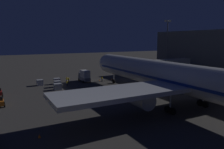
{
  "coord_description": "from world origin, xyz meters",
  "views": [
    {
      "loc": [
        30.37,
        39.11,
        12.84
      ],
      "look_at": [
        3.0,
        -11.86,
        3.5
      ],
      "focal_mm": 34.73,
      "sensor_mm": 36.0,
      "label": 1
    }
  ],
  "objects_px": {
    "apron_floodlight_mast": "(167,44)",
    "pushback_tug": "(0,103)",
    "jet_bridge": "(157,64)",
    "ground_crew_under_port_wing": "(68,80)",
    "traffic_cone_nose_starboard": "(99,80)",
    "baggage_container_spare": "(57,81)",
    "baggage_container_mid_row": "(57,84)",
    "baggage_container_near_belt": "(40,83)",
    "ground_crew_marshaller_fwd": "(67,79)",
    "baggage_container_far_row": "(58,87)",
    "ground_crew_near_nose_gear": "(102,78)",
    "traffic_cone_wingtip_svc_side": "(39,136)",
    "ground_crew_by_belt_loader": "(67,83)",
    "traffic_cone_nose_port": "(112,79)",
    "airliner_at_gate": "(185,80)",
    "cargo_truck_aft": "(84,76)"
  },
  "relations": [
    {
      "from": "baggage_container_spare",
      "to": "ground_crew_marshaller_fwd",
      "type": "distance_m",
      "value": 3.46
    },
    {
      "from": "apron_floodlight_mast",
      "to": "ground_crew_near_nose_gear",
      "type": "distance_m",
      "value": 29.45
    },
    {
      "from": "baggage_container_mid_row",
      "to": "baggage_container_near_belt",
      "type": "bearing_deg",
      "value": -47.68
    },
    {
      "from": "jet_bridge",
      "to": "ground_crew_by_belt_loader",
      "type": "bearing_deg",
      "value": -19.34
    },
    {
      "from": "apron_floodlight_mast",
      "to": "ground_crew_under_port_wing",
      "type": "relative_size",
      "value": 11.07
    },
    {
      "from": "baggage_container_near_belt",
      "to": "ground_crew_marshaller_fwd",
      "type": "relative_size",
      "value": 0.99
    },
    {
      "from": "baggage_container_far_row",
      "to": "jet_bridge",
      "type": "bearing_deg",
      "value": 168.91
    },
    {
      "from": "pushback_tug",
      "to": "ground_crew_by_belt_loader",
      "type": "distance_m",
      "value": 21.09
    },
    {
      "from": "apron_floodlight_mast",
      "to": "baggage_container_spare",
      "type": "xyz_separation_m",
      "value": [
        40.64,
        -1.34,
        -10.55
      ]
    },
    {
      "from": "jet_bridge",
      "to": "ground_crew_by_belt_loader",
      "type": "xyz_separation_m",
      "value": [
        24.8,
        -8.71,
        -4.73
      ]
    },
    {
      "from": "jet_bridge",
      "to": "apron_floodlight_mast",
      "type": "height_order",
      "value": "apron_floodlight_mast"
    },
    {
      "from": "ground_crew_under_port_wing",
      "to": "traffic_cone_nose_starboard",
      "type": "bearing_deg",
      "value": 173.46
    },
    {
      "from": "cargo_truck_aft",
      "to": "apron_floodlight_mast",
      "type": "bearing_deg",
      "value": 178.59
    },
    {
      "from": "traffic_cone_nose_starboard",
      "to": "baggage_container_mid_row",
      "type": "bearing_deg",
      "value": 10.4
    },
    {
      "from": "apron_floodlight_mast",
      "to": "traffic_cone_nose_starboard",
      "type": "bearing_deg",
      "value": 0.57
    },
    {
      "from": "baggage_container_mid_row",
      "to": "traffic_cone_nose_starboard",
      "type": "distance_m",
      "value": 14.1
    },
    {
      "from": "apron_floodlight_mast",
      "to": "baggage_container_mid_row",
      "type": "distance_m",
      "value": 42.97
    },
    {
      "from": "cargo_truck_aft",
      "to": "ground_crew_under_port_wing",
      "type": "bearing_deg",
      "value": -0.36
    },
    {
      "from": "airliner_at_gate",
      "to": "baggage_container_mid_row",
      "type": "bearing_deg",
      "value": -62.0
    },
    {
      "from": "baggage_container_mid_row",
      "to": "ground_crew_marshaller_fwd",
      "type": "height_order",
      "value": "ground_crew_marshaller_fwd"
    },
    {
      "from": "baggage_container_far_row",
      "to": "traffic_cone_nose_starboard",
      "type": "relative_size",
      "value": 3.41
    },
    {
      "from": "traffic_cone_nose_starboard",
      "to": "baggage_container_far_row",
      "type": "bearing_deg",
      "value": 22.03
    },
    {
      "from": "ground_crew_near_nose_gear",
      "to": "traffic_cone_wingtip_svc_side",
      "type": "height_order",
      "value": "ground_crew_near_nose_gear"
    },
    {
      "from": "baggage_container_mid_row",
      "to": "traffic_cone_nose_starboard",
      "type": "bearing_deg",
      "value": -169.6
    },
    {
      "from": "jet_bridge",
      "to": "traffic_cone_nose_port",
      "type": "relative_size",
      "value": 38.55
    },
    {
      "from": "jet_bridge",
      "to": "ground_crew_under_port_wing",
      "type": "relative_size",
      "value": 11.84
    },
    {
      "from": "ground_crew_under_port_wing",
      "to": "ground_crew_by_belt_loader",
      "type": "bearing_deg",
      "value": 68.28
    },
    {
      "from": "baggage_container_far_row",
      "to": "traffic_cone_nose_starboard",
      "type": "distance_m",
      "value": 15.82
    },
    {
      "from": "apron_floodlight_mast",
      "to": "cargo_truck_aft",
      "type": "bearing_deg",
      "value": -1.41
    },
    {
      "from": "apron_floodlight_mast",
      "to": "traffic_cone_wingtip_svc_side",
      "type": "height_order",
      "value": "apron_floodlight_mast"
    },
    {
      "from": "traffic_cone_nose_starboard",
      "to": "pushback_tug",
      "type": "bearing_deg",
      "value": 28.28
    },
    {
      "from": "ground_crew_under_port_wing",
      "to": "traffic_cone_nose_port",
      "type": "distance_m",
      "value": 14.09
    },
    {
      "from": "ground_crew_by_belt_loader",
      "to": "ground_crew_marshaller_fwd",
      "type": "relative_size",
      "value": 0.99
    },
    {
      "from": "ground_crew_under_port_wing",
      "to": "baggage_container_near_belt",
      "type": "bearing_deg",
      "value": -4.38
    },
    {
      "from": "ground_crew_near_nose_gear",
      "to": "ground_crew_by_belt_loader",
      "type": "height_order",
      "value": "ground_crew_near_nose_gear"
    },
    {
      "from": "airliner_at_gate",
      "to": "traffic_cone_nose_port",
      "type": "relative_size",
      "value": 123.12
    },
    {
      "from": "ground_crew_marshaller_fwd",
      "to": "traffic_cone_nose_starboard",
      "type": "relative_size",
      "value": 3.11
    },
    {
      "from": "cargo_truck_aft",
      "to": "traffic_cone_nose_starboard",
      "type": "height_order",
      "value": "cargo_truck_aft"
    },
    {
      "from": "baggage_container_near_belt",
      "to": "ground_crew_by_belt_loader",
      "type": "relative_size",
      "value": 1.01
    },
    {
      "from": "cargo_truck_aft",
      "to": "baggage_container_far_row",
      "type": "height_order",
      "value": "cargo_truck_aft"
    },
    {
      "from": "apron_floodlight_mast",
      "to": "pushback_tug",
      "type": "relative_size",
      "value": 8.7
    },
    {
      "from": "ground_crew_by_belt_loader",
      "to": "baggage_container_spare",
      "type": "bearing_deg",
      "value": -67.94
    },
    {
      "from": "ground_crew_by_belt_loader",
      "to": "jet_bridge",
      "type": "bearing_deg",
      "value": 160.66
    },
    {
      "from": "baggage_container_near_belt",
      "to": "traffic_cone_nose_port",
      "type": "bearing_deg",
      "value": 175.55
    },
    {
      "from": "jet_bridge",
      "to": "baggage_container_spare",
      "type": "xyz_separation_m",
      "value": [
        26.58,
        -13.09,
        -4.82
      ]
    },
    {
      "from": "apron_floodlight_mast",
      "to": "baggage_container_spare",
      "type": "distance_m",
      "value": 42.01
    },
    {
      "from": "pushback_tug",
      "to": "baggage_container_spare",
      "type": "relative_size",
      "value": 1.36
    },
    {
      "from": "ground_crew_marshaller_fwd",
      "to": "baggage_container_mid_row",
      "type": "bearing_deg",
      "value": 51.49
    },
    {
      "from": "jet_bridge",
      "to": "traffic_cone_wingtip_svc_side",
      "type": "distance_m",
      "value": 43.46
    },
    {
      "from": "baggage_container_mid_row",
      "to": "baggage_container_far_row",
      "type": "height_order",
      "value": "baggage_container_mid_row"
    }
  ]
}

